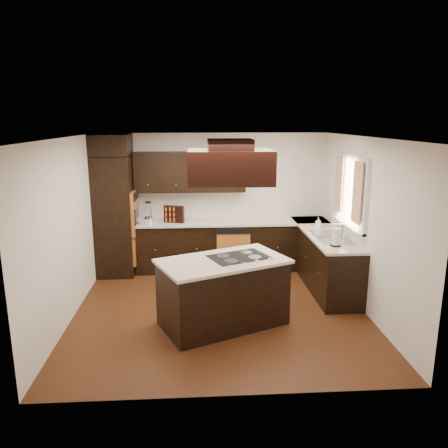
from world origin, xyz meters
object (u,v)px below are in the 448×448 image
(range_hood, at_px, (230,167))
(spice_rack, at_px, (174,214))
(oven_column, at_px, (115,216))
(island, at_px, (223,294))

(range_hood, distance_m, spice_rack, 2.67)
(oven_column, height_order, spice_rack, oven_column)
(island, bearing_deg, range_hood, -63.93)
(oven_column, distance_m, range_hood, 3.13)
(oven_column, distance_m, spice_rack, 1.05)
(island, bearing_deg, oven_column, 105.63)
(oven_column, relative_size, range_hood, 2.02)
(island, xyz_separation_m, spice_rack, (-0.75, 2.22, 0.63))
(spice_rack, bearing_deg, oven_column, -157.81)
(oven_column, xyz_separation_m, spice_rack, (1.04, 0.04, 0.01))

